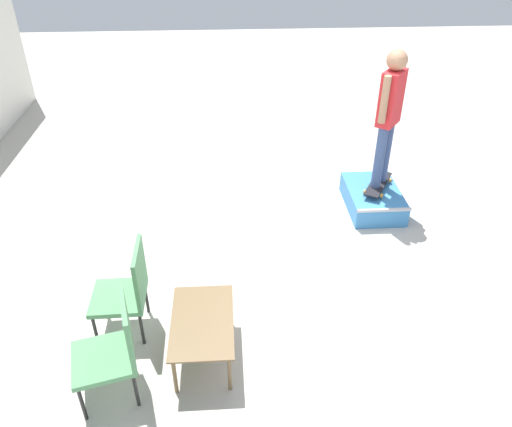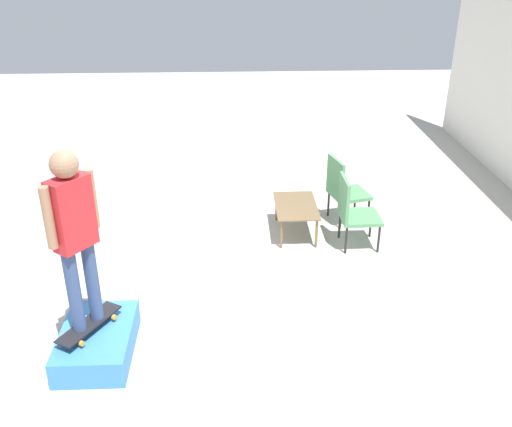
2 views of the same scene
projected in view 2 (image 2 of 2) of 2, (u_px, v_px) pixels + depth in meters
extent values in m
plane|color=#B7B2A8|center=(199.00, 282.00, 7.01)|extent=(24.00, 24.00, 0.00)
cube|color=#3D84C6|center=(97.00, 342.00, 5.76)|extent=(1.05, 0.70, 0.29)
cylinder|color=#B7B7BC|center=(106.00, 300.00, 6.17)|extent=(0.05, 0.70, 0.05)
cube|color=black|center=(89.00, 324.00, 5.65)|extent=(0.75, 0.55, 0.02)
cylinder|color=gold|center=(82.00, 343.00, 5.43)|extent=(0.06, 0.05, 0.05)
cylinder|color=gold|center=(64.00, 336.00, 5.52)|extent=(0.06, 0.05, 0.05)
cylinder|color=gold|center=(114.00, 317.00, 5.80)|extent=(0.06, 0.05, 0.05)
cylinder|color=gold|center=(97.00, 311.00, 5.90)|extent=(0.06, 0.05, 0.05)
cylinder|color=#384C7A|center=(92.00, 281.00, 5.53)|extent=(0.13, 0.13, 0.87)
cylinder|color=#384C7A|center=(74.00, 291.00, 5.37)|extent=(0.13, 0.13, 0.87)
cube|color=red|center=(72.00, 213.00, 5.11)|extent=(0.42, 0.39, 0.69)
cylinder|color=#A87A5B|center=(92.00, 199.00, 5.26)|extent=(0.09, 0.09, 0.58)
cylinder|color=#A87A5B|center=(48.00, 218.00, 4.91)|extent=(0.09, 0.09, 0.58)
sphere|color=#A87A5B|center=(64.00, 164.00, 4.90)|extent=(0.25, 0.25, 0.25)
cube|color=brown|center=(296.00, 206.00, 7.98)|extent=(0.95, 0.58, 0.02)
cylinder|color=brown|center=(276.00, 207.00, 8.44)|extent=(0.04, 0.04, 0.42)
cylinder|color=brown|center=(281.00, 234.00, 7.68)|extent=(0.04, 0.04, 0.42)
cylinder|color=brown|center=(308.00, 207.00, 8.46)|extent=(0.04, 0.04, 0.42)
cylinder|color=brown|center=(316.00, 233.00, 7.70)|extent=(0.04, 0.04, 0.42)
cylinder|color=black|center=(368.00, 212.00, 8.32)|extent=(0.03, 0.03, 0.40)
cylinder|color=black|center=(355.00, 200.00, 8.70)|extent=(0.03, 0.03, 0.40)
cylinder|color=black|center=(341.00, 216.00, 8.21)|extent=(0.03, 0.03, 0.40)
cylinder|color=black|center=(328.00, 204.00, 8.59)|extent=(0.03, 0.03, 0.40)
cube|color=#569360|center=(349.00, 194.00, 8.36)|extent=(0.63, 0.63, 0.05)
cube|color=#569360|center=(335.00, 177.00, 8.16)|extent=(0.51, 0.17, 0.54)
cylinder|color=black|center=(379.00, 239.00, 7.58)|extent=(0.03, 0.03, 0.40)
cylinder|color=black|center=(371.00, 224.00, 7.98)|extent=(0.03, 0.03, 0.40)
cylinder|color=black|center=(346.00, 240.00, 7.56)|extent=(0.03, 0.03, 0.40)
cylinder|color=black|center=(340.00, 225.00, 7.95)|extent=(0.03, 0.03, 0.40)
cube|color=#569360|center=(360.00, 217.00, 7.67)|extent=(0.53, 0.53, 0.05)
cube|color=#569360|center=(344.00, 198.00, 7.53)|extent=(0.52, 0.05, 0.54)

